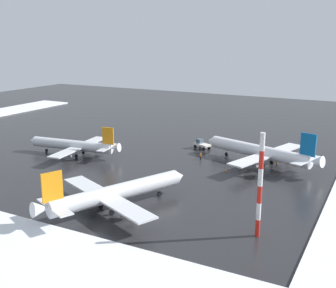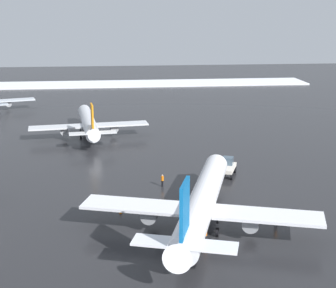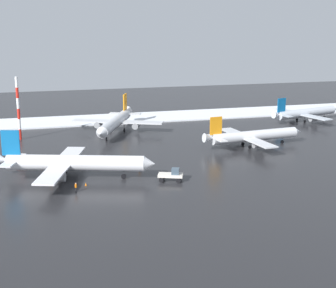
% 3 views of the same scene
% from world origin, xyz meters
% --- Properties ---
extents(ground_plane, '(240.00, 240.00, 0.00)m').
position_xyz_m(ground_plane, '(0.00, 0.00, 0.00)').
color(ground_plane, '#232326').
extents(snow_bank_far, '(152.00, 16.00, 0.40)m').
position_xyz_m(snow_bank_far, '(0.00, -50.00, 0.20)').
color(snow_bank_far, white).
rests_on(snow_bank_far, ground_plane).
extents(airplane_distant_tail, '(30.30, 25.52, 9.22)m').
position_xyz_m(airplane_distant_tail, '(42.92, 6.17, 3.05)').
color(airplane_distant_tail, white).
rests_on(airplane_distant_tail, ground_plane).
extents(airplane_parked_starboard, '(26.47, 22.03, 7.86)m').
position_xyz_m(airplane_parked_starboard, '(-0.51, -7.98, 2.60)').
color(airplane_parked_starboard, silver).
rests_on(airplane_parked_starboard, ground_plane).
extents(airplane_parked_portside, '(25.23, 21.20, 7.62)m').
position_xyz_m(airplane_parked_portside, '(-28.39, -32.65, 2.52)').
color(airplane_parked_portside, silver).
rests_on(airplane_parked_portside, ground_plane).
extents(airplane_foreground_jet, '(24.05, 28.35, 8.88)m').
position_xyz_m(airplane_foreground_jet, '(28.25, -31.44, 2.94)').
color(airplane_foreground_jet, silver).
rests_on(airplane_foreground_jet, ground_plane).
extents(pushback_tug, '(5.09, 3.74, 2.50)m').
position_xyz_m(pushback_tug, '(25.07, 12.90, 1.28)').
color(pushback_tug, silver).
rests_on(pushback_tug, ground_plane).
extents(ground_crew_mid_apron, '(0.36, 0.36, 1.71)m').
position_xyz_m(ground_crew_mid_apron, '(29.12, 3.13, 0.97)').
color(ground_crew_mid_apron, black).
rests_on(ground_crew_mid_apron, ground_plane).
extents(ground_crew_by_nose_gear, '(0.36, 0.36, 1.71)m').
position_xyz_m(ground_crew_by_nose_gear, '(42.95, 14.61, 0.97)').
color(ground_crew_by_nose_gear, black).
rests_on(ground_crew_by_nose_gear, ground_plane).
extents(ground_crew_near_tug, '(0.36, 0.36, 1.71)m').
position_xyz_m(ground_crew_near_tug, '(46.75, 5.88, 0.97)').
color(ground_crew_near_tug, black).
rests_on(ground_crew_near_tug, ground_plane).
extents(antenna_mast, '(0.70, 0.70, 15.76)m').
position_xyz_m(antenna_mast, '(52.75, -29.93, 7.88)').
color(antenna_mast, red).
rests_on(antenna_mast, ground_plane).
extents(traffic_cone_near_nose, '(0.36, 0.36, 0.55)m').
position_xyz_m(traffic_cone_near_nose, '(37.90, -2.66, 0.28)').
color(traffic_cone_near_nose, orange).
rests_on(traffic_cone_near_nose, ground_plane).
extents(traffic_cone_mid_line, '(0.36, 0.36, 0.55)m').
position_xyz_m(traffic_cone_mid_line, '(40.90, 11.38, 0.28)').
color(traffic_cone_mid_line, orange).
rests_on(traffic_cone_mid_line, ground_plane).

